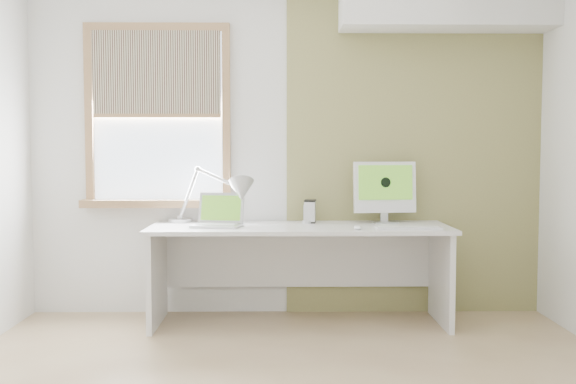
{
  "coord_description": "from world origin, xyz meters",
  "views": [
    {
      "loc": [
        -0.07,
        -3.36,
        1.28
      ],
      "look_at": [
        0.0,
        1.05,
        1.0
      ],
      "focal_mm": 40.57,
      "sensor_mm": 36.0,
      "label": 1
    }
  ],
  "objects_px": {
    "desk": "(299,251)",
    "laptop": "(219,218)",
    "imac": "(385,189)",
    "desk_lamp": "(229,194)",
    "external_drive": "(310,211)"
  },
  "relations": [
    {
      "from": "laptop",
      "to": "desk",
      "type": "bearing_deg",
      "value": 7.24
    },
    {
      "from": "laptop",
      "to": "desk_lamp",
      "type": "bearing_deg",
      "value": 56.38
    },
    {
      "from": "external_drive",
      "to": "imac",
      "type": "height_order",
      "value": "imac"
    },
    {
      "from": "desk_lamp",
      "to": "laptop",
      "type": "relative_size",
      "value": 1.84
    },
    {
      "from": "external_drive",
      "to": "imac",
      "type": "bearing_deg",
      "value": -1.9
    },
    {
      "from": "desk_lamp",
      "to": "external_drive",
      "type": "distance_m",
      "value": 0.63
    },
    {
      "from": "desk_lamp",
      "to": "laptop",
      "type": "distance_m",
      "value": 0.21
    },
    {
      "from": "desk_lamp",
      "to": "external_drive",
      "type": "relative_size",
      "value": 4.07
    },
    {
      "from": "desk",
      "to": "imac",
      "type": "bearing_deg",
      "value": 11.05
    },
    {
      "from": "external_drive",
      "to": "laptop",
      "type": "bearing_deg",
      "value": -161.92
    },
    {
      "from": "desk",
      "to": "imac",
      "type": "xyz_separation_m",
      "value": [
        0.66,
        0.13,
        0.46
      ]
    },
    {
      "from": "desk",
      "to": "desk_lamp",
      "type": "bearing_deg",
      "value": 176.41
    },
    {
      "from": "imac",
      "to": "external_drive",
      "type": "bearing_deg",
      "value": 178.1
    },
    {
      "from": "desk_lamp",
      "to": "external_drive",
      "type": "bearing_deg",
      "value": 10.62
    },
    {
      "from": "desk",
      "to": "laptop",
      "type": "bearing_deg",
      "value": -172.76
    }
  ]
}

